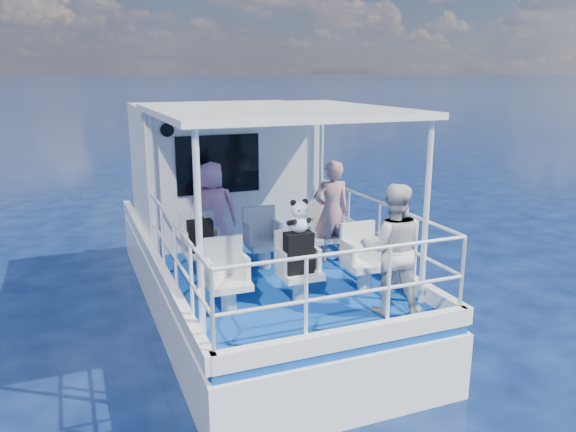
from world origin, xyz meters
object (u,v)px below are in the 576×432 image
Objects in this scene: passenger_port_fwd at (213,210)px; panda at (299,216)px; passenger_stbd_aft at (393,250)px; backpack_center at (299,253)px.

passenger_port_fwd is 2.15m from panda.
passenger_port_fwd is 0.95× the size of passenger_stbd_aft.
passenger_port_fwd is at bearing 104.36° from panda.
backpack_center is (-0.88, 0.67, -0.13)m from passenger_stbd_aft.
panda is (0.01, 0.01, 0.45)m from backpack_center.
passenger_stbd_aft is (1.39, -2.73, 0.03)m from passenger_port_fwd.
backpack_center is 1.27× the size of panda.
passenger_port_fwd is at bearing -36.48° from passenger_stbd_aft.
passenger_stbd_aft reaches higher than panda.
panda is (0.53, -2.05, 0.35)m from passenger_port_fwd.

